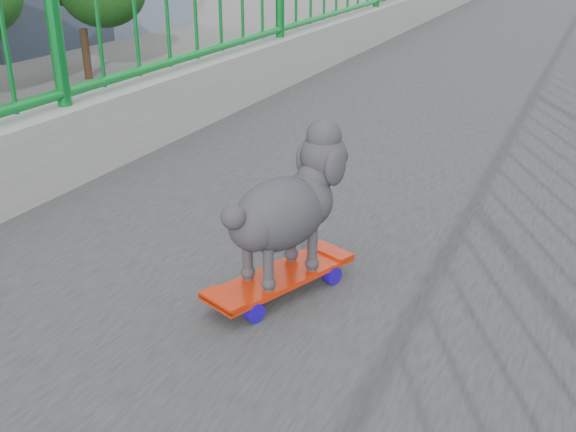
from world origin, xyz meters
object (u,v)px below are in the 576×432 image
at_px(poodle, 287,205).
at_px(car_5, 278,247).
at_px(car_0, 339,192).
at_px(car_2, 141,172).
at_px(car_4, 41,132).
at_px(car_1, 173,219).
at_px(skateboard, 281,279).

xyz_separation_m(poodle, car_5, (-5.81, 11.94, -6.59)).
relative_size(car_0, car_2, 0.79).
bearing_deg(poodle, car_5, 137.52).
bearing_deg(car_4, car_0, 174.82).
height_order(poodle, car_0, poodle).
distance_m(car_1, car_5, 3.21).
xyz_separation_m(car_2, car_4, (-6.40, 2.25, -0.02)).
bearing_deg(car_2, car_5, 153.74).
relative_size(poodle, car_0, 0.11).
bearing_deg(poodle, car_2, 150.54).
xyz_separation_m(skateboard, car_4, (-18.60, 17.37, -6.39)).
bearing_deg(poodle, car_1, 148.11).
relative_size(car_1, car_4, 1.19).
relative_size(skateboard, car_2, 0.10).
distance_m(poodle, car_2, 20.51).
height_order(car_1, car_2, car_1).
height_order(car_0, car_1, car_1).
xyz_separation_m(car_1, car_4, (-9.60, 5.19, -0.10)).
bearing_deg(car_5, car_4, 157.11).
xyz_separation_m(car_4, car_5, (12.80, -5.40, 0.02)).
distance_m(car_1, car_4, 10.91).
height_order(poodle, car_2, poodle).
relative_size(skateboard, car_4, 0.13).
height_order(poodle, car_1, poodle).
height_order(car_2, car_5, same).
bearing_deg(car_4, skateboard, 136.96).
xyz_separation_m(car_1, car_5, (3.20, -0.22, -0.08)).
bearing_deg(car_1, car_5, -3.89).
distance_m(skateboard, car_5, 14.75).
relative_size(car_1, car_2, 0.94).
xyz_separation_m(car_0, car_2, (-6.40, -1.09, 0.02)).
distance_m(car_0, car_5, 4.24).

